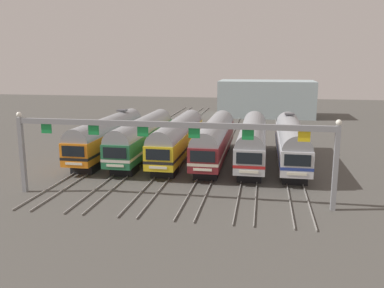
{
  "coord_description": "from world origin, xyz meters",
  "views": [
    {
      "loc": [
        7.36,
        -44.49,
        11.21
      ],
      "look_at": [
        -0.45,
        -0.09,
        1.96
      ],
      "focal_mm": 38.32,
      "sensor_mm": 36.0,
      "label": 1
    }
  ],
  "objects_px": {
    "commuter_train_stainless": "(252,139)",
    "commuter_train_silver": "(291,141)",
    "commuter_train_green": "(143,136)",
    "commuter_train_yellow": "(178,137)",
    "catenary_gantry": "(168,136)",
    "commuter_train_maroon": "(215,138)",
    "commuter_train_orange": "(108,135)"
  },
  "relations": [
    {
      "from": "commuter_train_green",
      "to": "commuter_train_maroon",
      "type": "xyz_separation_m",
      "value": [
        8.32,
        0.0,
        0.0
      ]
    },
    {
      "from": "commuter_train_silver",
      "to": "catenary_gantry",
      "type": "bearing_deg",
      "value": -127.61
    },
    {
      "from": "commuter_train_yellow",
      "to": "commuter_train_silver",
      "type": "distance_m",
      "value": 12.48
    },
    {
      "from": "commuter_train_green",
      "to": "commuter_train_maroon",
      "type": "relative_size",
      "value": 1.0
    },
    {
      "from": "catenary_gantry",
      "to": "commuter_train_yellow",
      "type": "bearing_deg",
      "value": 98.76
    },
    {
      "from": "commuter_train_orange",
      "to": "commuter_train_yellow",
      "type": "bearing_deg",
      "value": -0.03
    },
    {
      "from": "commuter_train_orange",
      "to": "commuter_train_stainless",
      "type": "bearing_deg",
      "value": -0.02
    },
    {
      "from": "catenary_gantry",
      "to": "commuter_train_maroon",
      "type": "bearing_deg",
      "value": 81.24
    },
    {
      "from": "commuter_train_orange",
      "to": "catenary_gantry",
      "type": "height_order",
      "value": "catenary_gantry"
    },
    {
      "from": "commuter_train_maroon",
      "to": "commuter_train_silver",
      "type": "relative_size",
      "value": 1.0
    },
    {
      "from": "commuter_train_maroon",
      "to": "commuter_train_yellow",
      "type": "bearing_deg",
      "value": 180.0
    },
    {
      "from": "commuter_train_yellow",
      "to": "commuter_train_stainless",
      "type": "bearing_deg",
      "value": 0.0
    },
    {
      "from": "commuter_train_yellow",
      "to": "commuter_train_maroon",
      "type": "height_order",
      "value": "same"
    },
    {
      "from": "commuter_train_orange",
      "to": "catenary_gantry",
      "type": "xyz_separation_m",
      "value": [
        10.4,
        -13.5,
        2.67
      ]
    },
    {
      "from": "commuter_train_silver",
      "to": "commuter_train_stainless",
      "type": "bearing_deg",
      "value": -179.94
    },
    {
      "from": "commuter_train_orange",
      "to": "commuter_train_stainless",
      "type": "relative_size",
      "value": 1.0
    },
    {
      "from": "commuter_train_green",
      "to": "commuter_train_stainless",
      "type": "distance_m",
      "value": 12.48
    },
    {
      "from": "commuter_train_orange",
      "to": "commuter_train_silver",
      "type": "height_order",
      "value": "same"
    },
    {
      "from": "commuter_train_stainless",
      "to": "commuter_train_silver",
      "type": "relative_size",
      "value": 1.0
    },
    {
      "from": "commuter_train_orange",
      "to": "commuter_train_maroon",
      "type": "relative_size",
      "value": 1.0
    },
    {
      "from": "commuter_train_green",
      "to": "commuter_train_yellow",
      "type": "bearing_deg",
      "value": 0.0
    },
    {
      "from": "commuter_train_yellow",
      "to": "commuter_train_stainless",
      "type": "distance_m",
      "value": 8.32
    },
    {
      "from": "commuter_train_orange",
      "to": "catenary_gantry",
      "type": "bearing_deg",
      "value": -52.39
    },
    {
      "from": "commuter_train_maroon",
      "to": "catenary_gantry",
      "type": "relative_size",
      "value": 0.69
    },
    {
      "from": "commuter_train_yellow",
      "to": "commuter_train_stainless",
      "type": "height_order",
      "value": "same"
    },
    {
      "from": "commuter_train_stainless",
      "to": "catenary_gantry",
      "type": "bearing_deg",
      "value": -114.82
    },
    {
      "from": "commuter_train_orange",
      "to": "commuter_train_green",
      "type": "xyz_separation_m",
      "value": [
        4.16,
        -0.0,
        -0.0
      ]
    },
    {
      "from": "commuter_train_yellow",
      "to": "commuter_train_silver",
      "type": "bearing_deg",
      "value": 0.02
    },
    {
      "from": "commuter_train_stainless",
      "to": "catenary_gantry",
      "type": "relative_size",
      "value": 0.69
    },
    {
      "from": "commuter_train_orange",
      "to": "commuter_train_stainless",
      "type": "distance_m",
      "value": 16.64
    },
    {
      "from": "commuter_train_green",
      "to": "catenary_gantry",
      "type": "distance_m",
      "value": 15.11
    },
    {
      "from": "commuter_train_maroon",
      "to": "commuter_train_silver",
      "type": "height_order",
      "value": "commuter_train_silver"
    }
  ]
}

